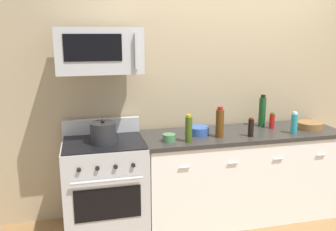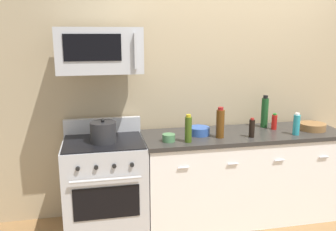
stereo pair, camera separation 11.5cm
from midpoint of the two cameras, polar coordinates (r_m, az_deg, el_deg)
ground_plane at (r=4.02m, az=12.27°, el=-15.43°), size 6.16×6.16×0.00m
back_wall at (r=3.96m, az=10.83°, el=4.88°), size 5.13×0.10×2.70m
counter_unit at (r=3.82m, az=12.61°, el=-9.36°), size 2.04×0.66×0.92m
range_oven at (r=3.52m, az=-9.08°, el=-11.07°), size 0.76×0.69×1.07m
microwave at (r=3.26m, az=-9.93°, el=10.29°), size 0.74×0.44×0.40m
bottle_wine_amber at (r=3.42m, az=9.34°, el=-1.24°), size 0.08×0.08×0.30m
bottle_hot_sauce_red at (r=3.86m, az=17.53°, el=-0.99°), size 0.06×0.06×0.17m
bottle_olive_oil at (r=3.25m, az=4.30°, el=-2.20°), size 0.06×0.06×0.26m
bottle_wine_green at (r=3.91m, az=16.09°, el=0.52°), size 0.07×0.07×0.34m
bottle_dish_soap at (r=3.73m, az=20.78°, el=-1.35°), size 0.07×0.07×0.22m
bottle_soy_sauce_dark at (r=3.51m, az=14.24°, el=-1.98°), size 0.05×0.05×0.19m
bowl_blue_mixing at (r=3.52m, az=5.97°, el=-2.44°), size 0.21×0.21×0.08m
bowl_green_glaze at (r=3.29m, az=1.12°, el=-3.58°), size 0.12×0.12×0.07m
bowl_wooden_salad at (r=3.99m, az=22.97°, el=-1.61°), size 0.26×0.26×0.07m
stockpot at (r=3.28m, az=-9.38°, el=-2.66°), size 0.24×0.24×0.22m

